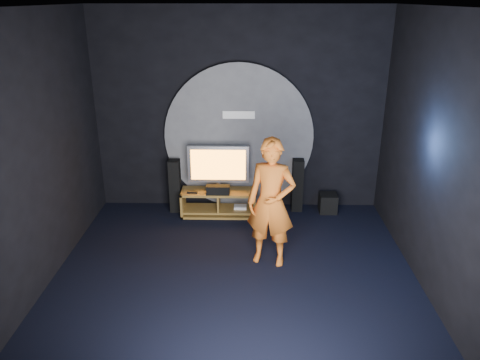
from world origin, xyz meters
name	(u,v)px	position (x,y,z in m)	size (l,w,h in m)	color
floor	(235,279)	(0.00, 0.00, 0.00)	(5.00, 5.00, 0.00)	black
back_wall	(239,112)	(0.00, 2.50, 1.75)	(5.00, 0.04, 3.50)	black
front_wall	(222,268)	(0.00, -2.50, 1.75)	(5.00, 0.04, 3.50)	black
left_wall	(33,157)	(-2.50, 0.00, 1.75)	(0.04, 5.00, 3.50)	black
right_wall	(439,160)	(2.50, 0.00, 1.75)	(0.04, 5.00, 3.50)	black
ceiling	(233,6)	(0.00, 0.00, 3.50)	(5.00, 5.00, 0.01)	black
wall_disc_panel	(239,138)	(0.00, 2.44, 1.30)	(2.60, 0.11, 2.60)	#515156
media_console	(219,204)	(-0.34, 2.05, 0.20)	(1.30, 0.45, 0.45)	olive
tv	(218,166)	(-0.35, 2.12, 0.88)	(1.05, 0.22, 0.79)	#B7B6BE
center_speaker	(218,190)	(-0.35, 1.92, 0.53)	(0.40, 0.15, 0.15)	black
remote	(192,193)	(-0.79, 1.93, 0.46)	(0.18, 0.05, 0.02)	black
tower_speaker_left	(175,186)	(-1.13, 2.19, 0.48)	(0.19, 0.21, 0.96)	black
tower_speaker_right	(297,185)	(1.05, 2.28, 0.48)	(0.19, 0.21, 0.96)	black
subwoofer	(328,203)	(1.60, 2.20, 0.17)	(0.31, 0.31, 0.34)	black
player	(271,203)	(0.50, 0.50, 0.93)	(0.68, 0.44, 1.86)	#CE601C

